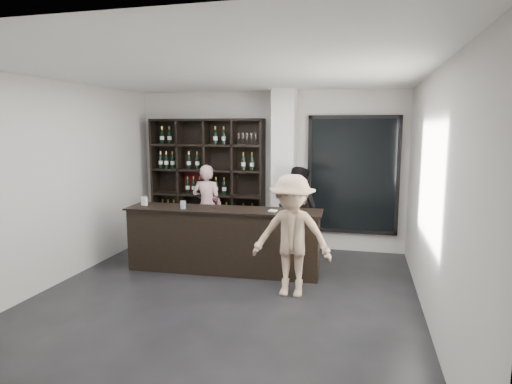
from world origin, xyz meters
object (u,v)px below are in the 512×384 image
(wine_shelf, at_px, (207,182))
(tasting_counter, at_px, (223,240))
(taster_pink, at_px, (207,206))
(taster_black, at_px, (297,213))
(customer, at_px, (292,236))

(wine_shelf, relative_size, tasting_counter, 0.79)
(tasting_counter, relative_size, taster_pink, 1.95)
(taster_pink, bearing_deg, tasting_counter, 119.02)
(taster_black, xyz_separation_m, customer, (0.17, -1.63, 0.02))
(wine_shelf, bearing_deg, customer, -47.41)
(taster_black, distance_m, customer, 1.64)
(wine_shelf, relative_size, taster_pink, 1.54)
(taster_pink, relative_size, customer, 0.95)
(taster_black, bearing_deg, taster_pink, 10.56)
(taster_pink, bearing_deg, wine_shelf, -74.10)
(wine_shelf, distance_m, tasting_counter, 1.81)
(taster_pink, xyz_separation_m, customer, (1.94, -2.00, 0.04))
(taster_pink, xyz_separation_m, taster_black, (1.77, -0.37, 0.02))
(taster_pink, relative_size, taster_black, 0.98)
(tasting_counter, distance_m, taster_black, 1.41)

